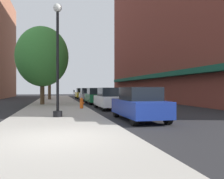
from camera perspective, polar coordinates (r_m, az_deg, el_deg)
The scene contains 13 objects.
ground_plane at distance 25.78m, azimuth -4.11°, elevation -3.32°, with size 90.00×90.00×0.00m, color #232326.
sidewalk_slab at distance 26.46m, azimuth -13.05°, elevation -3.10°, with size 4.80×50.00×0.12m, color #A8A399.
lamppost at distance 13.01m, azimuth -12.70°, elevation 7.34°, with size 0.48×0.48×5.90m.
fire_hydrant at distance 18.17m, azimuth -7.19°, elevation -3.16°, with size 0.33×0.26×0.79m.
parking_meter_near at distance 28.49m, azimuth -8.94°, elevation -1.07°, with size 0.14×0.09×1.31m.
parking_meter_far at distance 19.27m, azimuth -6.91°, elevation -1.69°, with size 0.14×0.09×1.31m.
tree_near at distance 23.66m, azimuth -16.12°, elevation 7.45°, with size 4.85×4.85×7.25m.
tree_mid at distance 34.27m, azimuth -14.54°, elevation 5.84°, with size 3.77×3.77×7.03m.
car_blue at distance 12.10m, azimuth 6.43°, elevation -3.48°, with size 1.80×4.30×1.66m.
car_white at distance 18.59m, azimuth -0.57°, elevation -2.19°, with size 1.80×4.30×1.66m.
car_green at distance 25.10m, azimuth -3.87°, elevation -1.57°, with size 1.80×4.30×1.66m.
car_silver at distance 32.00m, azimuth -5.89°, elevation -1.18°, with size 1.80×4.30×1.66m.
car_yellow at distance 38.76m, azimuth -7.16°, elevation -0.94°, with size 1.80×4.30×1.66m.
Camera 1 is at (-0.05, -7.41, 1.59)m, focal length 38.79 mm.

